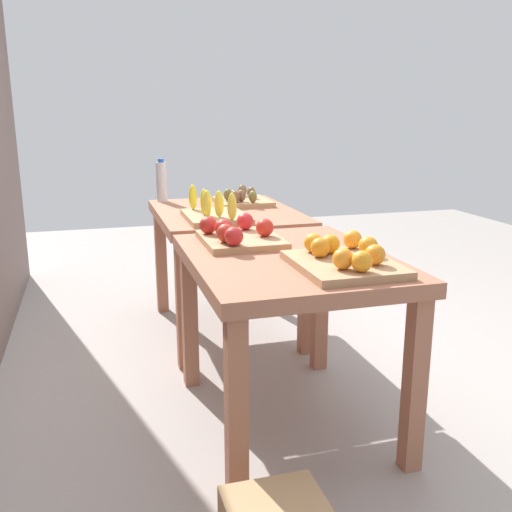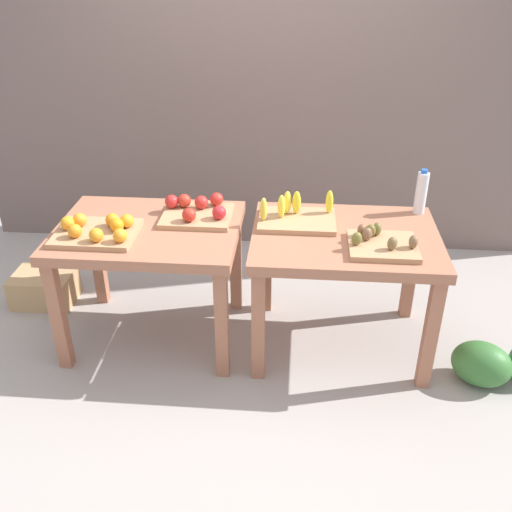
{
  "view_description": "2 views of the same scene",
  "coord_description": "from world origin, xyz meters",
  "views": [
    {
      "loc": [
        -2.72,
        0.76,
        1.33
      ],
      "look_at": [
        0.06,
        -0.04,
        0.59
      ],
      "focal_mm": 40.4,
      "sensor_mm": 36.0,
      "label": 1
    },
    {
      "loc": [
        0.29,
        -2.86,
        2.2
      ],
      "look_at": [
        0.06,
        0.05,
        0.56
      ],
      "focal_mm": 40.21,
      "sensor_mm": 36.0,
      "label": 2
    }
  ],
  "objects": [
    {
      "name": "ground_plane",
      "position": [
        0.0,
        0.0,
        0.0
      ],
      "size": [
        8.0,
        8.0,
        0.0
      ],
      "primitive_type": "plane",
      "color": "#A49C96"
    },
    {
      "name": "display_table_left",
      "position": [
        -0.56,
        0.0,
        0.64
      ],
      "size": [
        1.04,
        0.8,
        0.75
      ],
      "color": "#A4664B",
      "rests_on": "ground_plane"
    },
    {
      "name": "display_table_right",
      "position": [
        0.56,
        0.0,
        0.64
      ],
      "size": [
        1.04,
        0.8,
        0.75
      ],
      "color": "#A4664B",
      "rests_on": "ground_plane"
    },
    {
      "name": "orange_bin",
      "position": [
        -0.8,
        -0.14,
        0.79
      ],
      "size": [
        0.44,
        0.36,
        0.11
      ],
      "color": "tan",
      "rests_on": "display_table_left"
    },
    {
      "name": "apple_bin",
      "position": [
        -0.3,
        0.15,
        0.79
      ],
      "size": [
        0.42,
        0.34,
        0.11
      ],
      "color": "tan",
      "rests_on": "display_table_left"
    },
    {
      "name": "banana_crate",
      "position": [
        0.28,
        0.13,
        0.79
      ],
      "size": [
        0.44,
        0.32,
        0.17
      ],
      "color": "tan",
      "rests_on": "display_table_right"
    },
    {
      "name": "kiwi_bin",
      "position": [
        0.73,
        -0.15,
        0.78
      ],
      "size": [
        0.36,
        0.32,
        0.1
      ],
      "color": "tan",
      "rests_on": "display_table_right"
    },
    {
      "name": "water_bottle",
      "position": [
        1.01,
        0.32,
        0.88
      ],
      "size": [
        0.07,
        0.07,
        0.27
      ],
      "color": "silver",
      "rests_on": "display_table_right"
    },
    {
      "name": "watermelon_pile",
      "position": [
        1.48,
        -0.26,
        0.12
      ],
      "size": [
        0.71,
        0.43,
        0.25
      ],
      "color": "#29703A",
      "rests_on": "ground_plane"
    }
  ]
}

